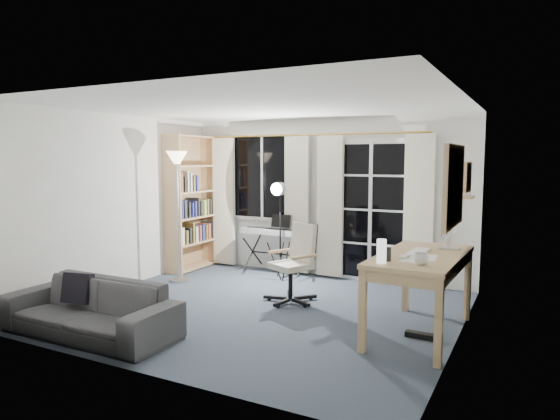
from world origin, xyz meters
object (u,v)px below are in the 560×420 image
object	(u,v)px
studio_light	(279,200)
office_chair	(298,256)
torchiere_lamp	(177,177)
desk	(421,264)
monitor	(450,220)
bookshelf	(189,206)
mug	(421,257)
keyboard_piano	(278,233)
sofa	(89,300)

from	to	relation	value
studio_light	office_chair	size ratio (longest dim) A/B	1.50
torchiere_lamp	studio_light	distance (m)	1.50
desk	monitor	distance (m)	0.64
bookshelf	studio_light	bearing A→B (deg)	-1.36
desk	mug	world-z (taller)	mug
keyboard_piano	sofa	size ratio (longest dim) A/B	0.63
torchiere_lamp	sofa	world-z (taller)	torchiere_lamp
mug	studio_light	bearing A→B (deg)	142.37
desk	monitor	xyz separation A→B (m)	(0.20, 0.45, 0.42)
sofa	studio_light	bearing A→B (deg)	77.60
mug	monitor	bearing A→B (deg)	84.23
torchiere_lamp	sofa	bearing A→B (deg)	-74.04
desk	torchiere_lamp	bearing A→B (deg)	172.14
office_chair	sofa	world-z (taller)	office_chair
desk	monitor	world-z (taller)	monitor
monitor	mug	xyz separation A→B (m)	(-0.10, -0.95, -0.25)
torchiere_lamp	monitor	size ratio (longest dim) A/B	3.16
desk	bookshelf	bearing A→B (deg)	162.89
office_chair	bookshelf	bearing A→B (deg)	-175.62
keyboard_piano	mug	size ratio (longest dim) A/B	8.76
studio_light	office_chair	xyz separation A→B (m)	(0.71, -0.86, -0.61)
bookshelf	mug	xyz separation A→B (m)	(4.11, -1.90, -0.13)
bookshelf	sofa	bearing A→B (deg)	-71.79
studio_light	office_chair	distance (m)	1.27
monitor	sofa	bearing A→B (deg)	-145.42
studio_light	desk	size ratio (longest dim) A/B	0.94
office_chair	monitor	size ratio (longest dim) A/B	1.64
bookshelf	office_chair	bearing A→B (deg)	-21.04
bookshelf	studio_light	size ratio (longest dim) A/B	1.47
keyboard_piano	bookshelf	bearing A→B (deg)	-169.42
keyboard_piano	office_chair	distance (m)	1.45
desk	sofa	xyz separation A→B (m)	(-2.97, -1.57, -0.36)
desk	sofa	bearing A→B (deg)	-150.11
sofa	bookshelf	bearing A→B (deg)	108.79
bookshelf	monitor	bearing A→B (deg)	-13.71
keyboard_piano	mug	world-z (taller)	mug
bookshelf	sofa	xyz separation A→B (m)	(1.03, -2.97, -0.66)
bookshelf	sofa	distance (m)	3.21
keyboard_piano	desk	xyz separation A→B (m)	(2.51, -1.68, 0.07)
torchiere_lamp	mug	distance (m)	3.92
bookshelf	office_chair	world-z (taller)	bookshelf
bookshelf	studio_light	xyz separation A→B (m)	(1.66, -0.01, 0.16)
mug	torchiere_lamp	bearing A→B (deg)	162.99
bookshelf	mug	size ratio (longest dim) A/B	15.92
bookshelf	office_chair	size ratio (longest dim) A/B	2.21
bookshelf	torchiere_lamp	distance (m)	1.00
torchiere_lamp	monitor	world-z (taller)	torchiere_lamp
monitor	mug	size ratio (longest dim) A/B	4.40
office_chair	torchiere_lamp	bearing A→B (deg)	-158.55
keyboard_piano	desk	bearing A→B (deg)	-33.81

